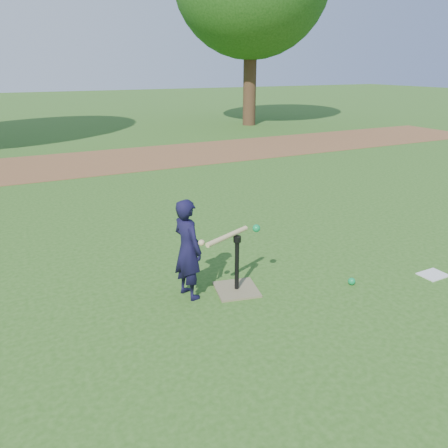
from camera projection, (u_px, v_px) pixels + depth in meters
name	position (u px, v px, depth m)	size (l,w,h in m)	color
ground	(274.00, 294.00, 4.54)	(80.00, 80.00, 0.00)	#285116
dirt_strip	(111.00, 161.00, 10.85)	(24.00, 3.00, 0.01)	brown
child	(188.00, 249.00, 4.34)	(0.38, 0.25, 1.04)	black
wiffle_ball_ground	(352.00, 281.00, 4.73)	(0.08, 0.08, 0.08)	#0C8842
clipboard	(433.00, 275.00, 4.95)	(0.30, 0.23, 0.01)	silver
batting_tee	(237.00, 281.00, 4.58)	(0.51, 0.51, 0.61)	#766B4A
swing_action	(231.00, 235.00, 4.32)	(0.67, 0.29, 0.13)	tan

